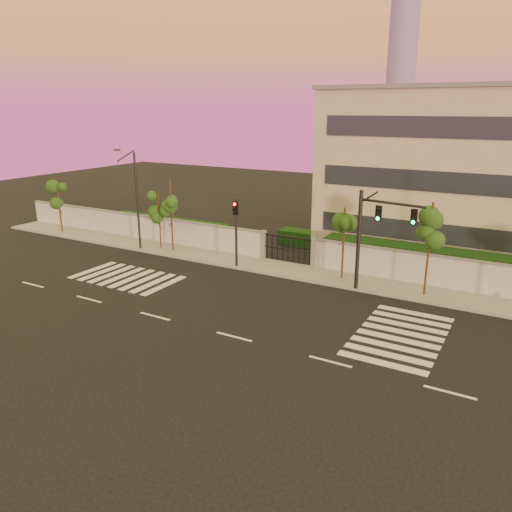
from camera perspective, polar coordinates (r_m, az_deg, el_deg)
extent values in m
plane|color=black|center=(24.65, -2.52, -9.21)|extent=(120.00, 120.00, 0.00)
cube|color=gray|center=(33.31, 7.14, -2.17)|extent=(60.00, 3.00, 0.15)
cube|color=#B4B7BC|center=(43.63, -13.70, 3.26)|extent=(25.00, 0.30, 2.00)
cube|color=slate|center=(43.41, -13.79, 4.62)|extent=(25.00, 0.36, 0.12)
cube|color=slate|center=(36.37, 0.85, 1.26)|extent=(0.35, 0.35, 2.20)
cube|color=slate|center=(34.69, 6.64, 0.39)|extent=(0.35, 0.35, 2.20)
cube|color=black|center=(34.76, 23.64, -1.25)|extent=(20.00, 2.00, 1.80)
cube|color=black|center=(44.54, -10.07, 3.35)|extent=(12.00, 1.80, 1.40)
cube|color=black|center=(40.01, 6.83, 1.84)|extent=(6.00, 1.50, 1.20)
cube|color=#B4B098|center=(41.09, 25.74, 8.39)|extent=(24.00, 12.00, 12.00)
cube|color=#262D38|center=(35.78, 24.22, 1.83)|extent=(22.00, 0.08, 1.40)
cube|color=#262D38|center=(35.14, 24.90, 7.35)|extent=(22.00, 0.08, 1.40)
cube|color=#262D38|center=(34.84, 25.61, 13.02)|extent=(22.00, 0.08, 1.40)
cube|color=slate|center=(40.84, 26.86, 16.85)|extent=(24.40, 12.40, 0.30)
cylinder|color=slate|center=(311.62, 16.63, 24.18)|extent=(16.00, 16.00, 110.00)
cube|color=silver|center=(36.10, -18.15, -1.51)|extent=(0.50, 4.00, 0.02)
cube|color=silver|center=(35.46, -17.17, -1.75)|extent=(0.50, 4.00, 0.02)
cube|color=silver|center=(34.83, -16.15, -1.99)|extent=(0.50, 4.00, 0.02)
cube|color=silver|center=(34.21, -15.09, -2.24)|extent=(0.50, 4.00, 0.02)
cube|color=silver|center=(33.61, -13.99, -2.50)|extent=(0.50, 4.00, 0.02)
cube|color=silver|center=(33.01, -12.85, -2.77)|extent=(0.50, 4.00, 0.02)
cube|color=silver|center=(32.44, -11.67, -3.04)|extent=(0.50, 4.00, 0.02)
cube|color=silver|center=(31.88, -10.45, -3.33)|extent=(0.50, 4.00, 0.02)
cube|color=silver|center=(22.98, 14.16, -11.76)|extent=(4.00, 0.50, 0.02)
cube|color=silver|center=(23.76, 14.78, -10.82)|extent=(4.00, 0.50, 0.02)
cube|color=silver|center=(24.54, 15.35, -9.94)|extent=(4.00, 0.50, 0.02)
cube|color=silver|center=(25.33, 15.88, -9.11)|extent=(4.00, 0.50, 0.02)
cube|color=silver|center=(26.13, 16.38, -8.33)|extent=(4.00, 0.50, 0.02)
cube|color=silver|center=(26.94, 16.84, -7.60)|extent=(4.00, 0.50, 0.02)
cube|color=silver|center=(27.75, 17.28, -6.91)|extent=(4.00, 0.50, 0.02)
cube|color=silver|center=(28.57, 17.69, -6.26)|extent=(4.00, 0.50, 0.02)
cube|color=silver|center=(34.50, -24.15, -3.01)|extent=(2.00, 0.15, 0.01)
cube|color=silver|center=(30.76, -18.55, -4.70)|extent=(2.00, 0.15, 0.01)
cube|color=silver|center=(27.42, -11.46, -6.76)|extent=(2.00, 0.15, 0.01)
cube|color=silver|center=(24.65, -2.52, -9.20)|extent=(2.00, 0.15, 0.01)
cube|color=silver|center=(22.66, 8.48, -11.84)|extent=(2.00, 0.15, 0.01)
cube|color=silver|center=(21.66, 21.27, -14.33)|extent=(2.00, 0.15, 0.01)
cylinder|color=#382314|center=(47.19, -21.51, 5.05)|extent=(0.13, 0.13, 4.39)
sphere|color=#1E4614|center=(46.97, -21.68, 6.62)|extent=(1.16, 1.16, 1.16)
sphere|color=#1E4614|center=(46.92, -21.11, 5.85)|extent=(0.89, 0.89, 0.89)
sphere|color=#1E4614|center=(47.19, -22.02, 6.08)|extent=(0.84, 0.84, 0.84)
cylinder|color=#382314|center=(39.35, -10.96, 3.98)|extent=(0.11, 0.11, 4.64)
sphere|color=#1E4614|center=(39.08, -11.07, 5.97)|extent=(1.04, 1.04, 1.04)
sphere|color=#1E4614|center=(39.14, -10.46, 4.98)|extent=(0.80, 0.80, 0.80)
sphere|color=#1E4614|center=(39.24, -11.49, 5.30)|extent=(0.76, 0.76, 0.76)
cylinder|color=#382314|center=(38.39, -9.64, 4.48)|extent=(0.13, 0.13, 5.62)
sphere|color=#1E4614|center=(38.07, -9.76, 6.96)|extent=(1.23, 1.23, 1.23)
sphere|color=#1E4614|center=(38.15, -9.03, 5.73)|extent=(0.94, 0.94, 0.94)
sphere|color=#1E4614|center=(38.25, -10.27, 6.13)|extent=(0.89, 0.89, 0.89)
cylinder|color=#382314|center=(32.05, 9.94, 1.27)|extent=(0.13, 0.13, 4.78)
sphere|color=#1E4614|center=(31.70, 10.07, 3.77)|extent=(1.18, 1.18, 1.18)
sphere|color=#1E4614|center=(31.95, 10.77, 2.51)|extent=(0.90, 0.90, 0.90)
sphere|color=#1E4614|center=(31.77, 9.38, 2.95)|extent=(0.86, 0.86, 0.86)
cylinder|color=#382314|center=(30.30, 19.10, 0.56)|extent=(0.13, 0.13, 5.65)
sphere|color=#1E4614|center=(29.91, 19.41, 3.68)|extent=(1.19, 1.19, 1.19)
sphere|color=#1E4614|center=(30.24, 20.03, 2.10)|extent=(0.91, 0.91, 0.91)
sphere|color=#1E4614|center=(29.93, 18.64, 2.65)|extent=(0.86, 0.86, 0.86)
cylinder|color=black|center=(30.21, 11.63, 1.60)|extent=(0.24, 0.24, 6.16)
cylinder|color=black|center=(29.17, 15.45, 5.82)|extent=(3.74, 0.88, 0.16)
cube|color=black|center=(29.45, 13.83, 4.75)|extent=(0.35, 0.18, 0.89)
sphere|color=#0CF259|center=(29.40, 13.73, 4.18)|extent=(0.20, 0.20, 0.20)
cube|color=black|center=(28.98, 17.60, 4.27)|extent=(0.35, 0.18, 0.89)
sphere|color=#0CF259|center=(28.94, 17.51, 3.69)|extent=(0.20, 0.20, 0.20)
cylinder|color=black|center=(34.12, -2.28, 2.55)|extent=(0.17, 0.17, 4.89)
cube|color=black|center=(33.69, -2.36, 5.49)|extent=(0.38, 0.20, 0.98)
sphere|color=red|center=(33.54, -2.46, 5.97)|extent=(0.22, 0.22, 0.22)
cylinder|color=black|center=(39.32, -13.41, 5.98)|extent=(0.17, 0.17, 7.55)
cylinder|color=black|center=(38.24, -14.65, 11.04)|extent=(0.09, 1.81, 0.73)
cube|color=#3F3F44|center=(37.60, -15.61, 11.60)|extent=(0.47, 0.24, 0.14)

